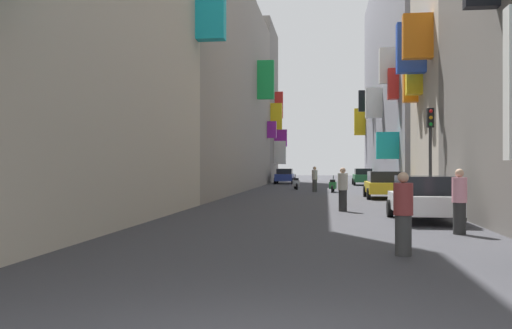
% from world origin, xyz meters
% --- Properties ---
extents(ground_plane, '(140.00, 140.00, 0.00)m').
position_xyz_m(ground_plane, '(0.00, 30.00, 0.00)').
color(ground_plane, '#38383D').
extents(building_left_mid_a, '(7.37, 30.94, 15.06)m').
position_xyz_m(building_left_mid_a, '(-8.00, 34.80, 7.53)').
color(building_left_mid_a, gray).
rests_on(building_left_mid_a, ground).
extents(building_left_mid_b, '(7.37, 9.74, 16.85)m').
position_xyz_m(building_left_mid_b, '(-7.98, 55.12, 8.41)').
color(building_left_mid_b, slate).
rests_on(building_left_mid_b, ground).
extents(building_right_mid_c, '(7.36, 6.05, 17.21)m').
position_xyz_m(building_right_mid_c, '(7.98, 30.27, 8.59)').
color(building_right_mid_c, gray).
rests_on(building_right_mid_c, ground).
extents(building_right_far, '(7.32, 26.71, 19.05)m').
position_xyz_m(building_right_far, '(7.99, 46.65, 9.52)').
color(building_right_far, gray).
rests_on(building_right_far, ground).
extents(parked_car_white, '(1.93, 3.95, 1.44)m').
position_xyz_m(parked_car_white, '(3.62, 13.28, 0.75)').
color(parked_car_white, white).
rests_on(parked_car_white, ground).
extents(parked_car_blue, '(1.87, 4.08, 1.49)m').
position_xyz_m(parked_car_blue, '(-3.50, 50.10, 0.78)').
color(parked_car_blue, navy).
rests_on(parked_car_blue, ground).
extents(parked_car_green, '(1.85, 4.24, 1.52)m').
position_xyz_m(parked_car_green, '(3.94, 46.79, 0.79)').
color(parked_car_green, '#236638').
rests_on(parked_car_green, ground).
extents(parked_car_yellow, '(1.93, 4.05, 1.46)m').
position_xyz_m(parked_car_yellow, '(3.65, 25.86, 0.76)').
color(parked_car_yellow, gold).
rests_on(parked_car_yellow, ground).
extents(scooter_white, '(0.77, 1.74, 1.13)m').
position_xyz_m(scooter_white, '(3.87, 35.60, 0.46)').
color(scooter_white, silver).
rests_on(scooter_white, ground).
extents(scooter_silver, '(0.60, 1.92, 1.13)m').
position_xyz_m(scooter_silver, '(-1.67, 36.74, 0.46)').
color(scooter_silver, '#ADADB2').
rests_on(scooter_silver, ground).
extents(scooter_green, '(0.53, 1.94, 1.13)m').
position_xyz_m(scooter_green, '(1.03, 32.50, 0.46)').
color(scooter_green, '#287F3D').
rests_on(scooter_green, ground).
extents(pedestrian_crossing, '(0.54, 0.54, 1.72)m').
position_xyz_m(pedestrian_crossing, '(-0.19, 32.87, 0.86)').
color(pedestrian_crossing, '#383838').
rests_on(pedestrian_crossing, ground).
extents(pedestrian_near_left, '(0.52, 0.52, 1.68)m').
position_xyz_m(pedestrian_near_left, '(3.97, 9.97, 0.84)').
color(pedestrian_near_left, '#292929').
rests_on(pedestrian_near_left, ground).
extents(pedestrian_near_right, '(0.46, 0.46, 1.64)m').
position_xyz_m(pedestrian_near_right, '(2.07, 6.32, 0.81)').
color(pedestrian_near_right, '#3B3B3B').
rests_on(pedestrian_near_right, ground).
extents(pedestrian_mid_street, '(0.38, 0.38, 1.69)m').
position_xyz_m(pedestrian_mid_street, '(1.21, 16.88, 0.84)').
color(pedestrian_mid_street, '#292929').
rests_on(pedestrian_mid_street, ground).
extents(traffic_light_near_corner, '(0.26, 0.34, 3.99)m').
position_xyz_m(traffic_light_near_corner, '(4.58, 17.31, 2.74)').
color(traffic_light_near_corner, '#2D2D2D').
rests_on(traffic_light_near_corner, ground).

